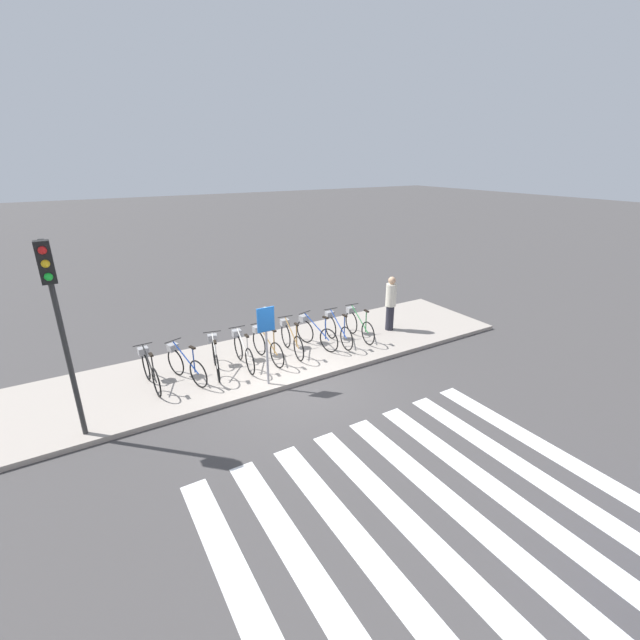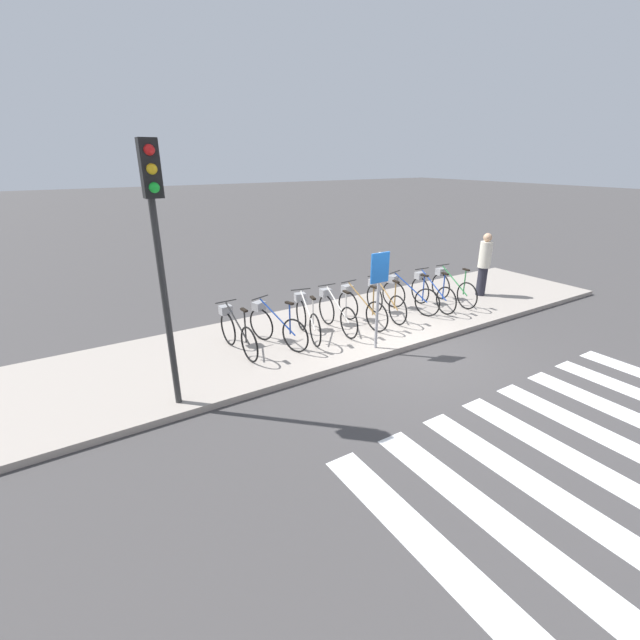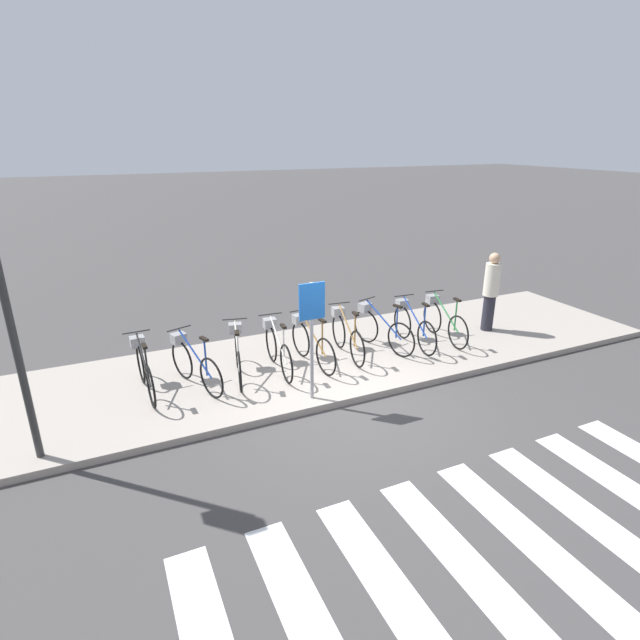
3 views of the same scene
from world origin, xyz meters
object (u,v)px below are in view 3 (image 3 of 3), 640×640
(parked_bicycle_0, at_px, (144,368))
(parked_bicycle_7, at_px, (412,324))
(parked_bicycle_1, at_px, (193,362))
(parked_bicycle_2, at_px, (238,353))
(parked_bicycle_5, at_px, (346,334))
(sign_post, at_px, (312,321))
(parked_bicycle_6, at_px, (380,327))
(pedestrian, at_px, (491,290))
(parked_bicycle_4, at_px, (311,341))
(parked_bicycle_3, at_px, (277,347))
(parked_bicycle_8, at_px, (443,319))

(parked_bicycle_0, xyz_separation_m, parked_bicycle_7, (5.37, -0.15, 0.00))
(parked_bicycle_1, bearing_deg, parked_bicycle_2, 3.42)
(parked_bicycle_7, bearing_deg, parked_bicycle_5, 175.88)
(parked_bicycle_1, bearing_deg, sign_post, -36.77)
(parked_bicycle_0, relative_size, parked_bicycle_7, 1.00)
(parked_bicycle_2, relative_size, parked_bicycle_6, 1.01)
(parked_bicycle_2, bearing_deg, parked_bicycle_7, -1.15)
(parked_bicycle_6, distance_m, pedestrian, 2.82)
(parked_bicycle_4, height_order, pedestrian, pedestrian)
(parked_bicycle_2, height_order, parked_bicycle_3, same)
(parked_bicycle_0, distance_m, parked_bicycle_4, 3.05)
(parked_bicycle_0, relative_size, parked_bicycle_2, 1.02)
(parked_bicycle_0, height_order, parked_bicycle_8, same)
(parked_bicycle_0, height_order, parked_bicycle_3, same)
(parked_bicycle_3, relative_size, parked_bicycle_5, 1.00)
(parked_bicycle_4, distance_m, parked_bicycle_7, 2.32)
(parked_bicycle_5, xyz_separation_m, parked_bicycle_8, (2.29, -0.11, 0.00))
(parked_bicycle_2, height_order, parked_bicycle_4, same)
(parked_bicycle_6, height_order, parked_bicycle_7, same)
(parked_bicycle_2, relative_size, parked_bicycle_8, 0.98)
(parked_bicycle_1, height_order, parked_bicycle_7, same)
(parked_bicycle_1, xyz_separation_m, parked_bicycle_5, (3.05, 0.08, 0.00))
(parked_bicycle_2, bearing_deg, parked_bicycle_0, 177.52)
(parked_bicycle_2, bearing_deg, parked_bicycle_6, 1.13)
(parked_bicycle_4, distance_m, parked_bicycle_5, 0.81)
(parked_bicycle_2, distance_m, parked_bicycle_4, 1.43)
(parked_bicycle_0, relative_size, parked_bicycle_8, 1.00)
(parked_bicycle_4, bearing_deg, parked_bicycle_7, -0.76)
(parked_bicycle_1, height_order, parked_bicycle_4, same)
(parked_bicycle_0, relative_size, parked_bicycle_3, 1.00)
(parked_bicycle_3, height_order, pedestrian, pedestrian)
(parked_bicycle_7, bearing_deg, parked_bicycle_0, 178.45)
(parked_bicycle_7, distance_m, pedestrian, 2.13)
(parked_bicycle_8, bearing_deg, parked_bicycle_5, 177.23)
(parked_bicycle_8, bearing_deg, parked_bicycle_6, 174.72)
(parked_bicycle_7, distance_m, parked_bicycle_8, 0.78)
(parked_bicycle_3, distance_m, parked_bicycle_6, 2.29)
(parked_bicycle_5, height_order, parked_bicycle_7, same)
(parked_bicycle_1, relative_size, parked_bicycle_5, 0.96)
(parked_bicycle_1, xyz_separation_m, parked_bicycle_8, (5.34, -0.03, 0.00))
(parked_bicycle_3, bearing_deg, parked_bicycle_0, 177.75)
(parked_bicycle_3, relative_size, parked_bicycle_4, 1.00)
(parked_bicycle_4, height_order, parked_bicycle_7, same)
(parked_bicycle_3, distance_m, parked_bicycle_8, 3.78)
(parked_bicycle_0, bearing_deg, parked_bicycle_7, -1.55)
(parked_bicycle_0, bearing_deg, sign_post, -29.00)
(parked_bicycle_7, height_order, sign_post, sign_post)
(parked_bicycle_2, relative_size, parked_bicycle_3, 0.98)
(parked_bicycle_1, bearing_deg, parked_bicycle_6, 1.61)
(parked_bicycle_1, height_order, parked_bicycle_8, same)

